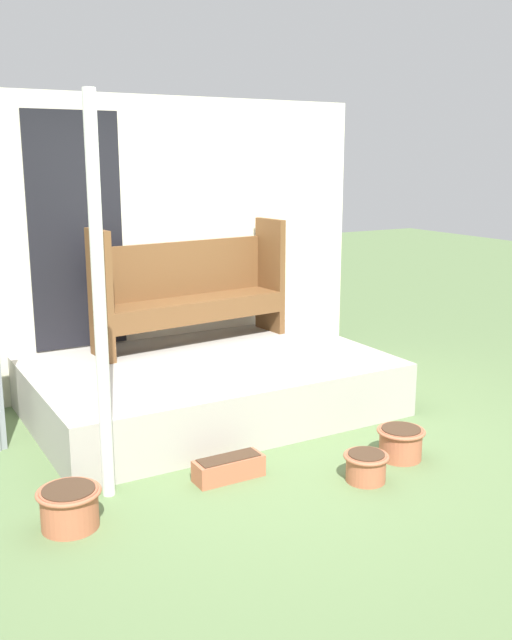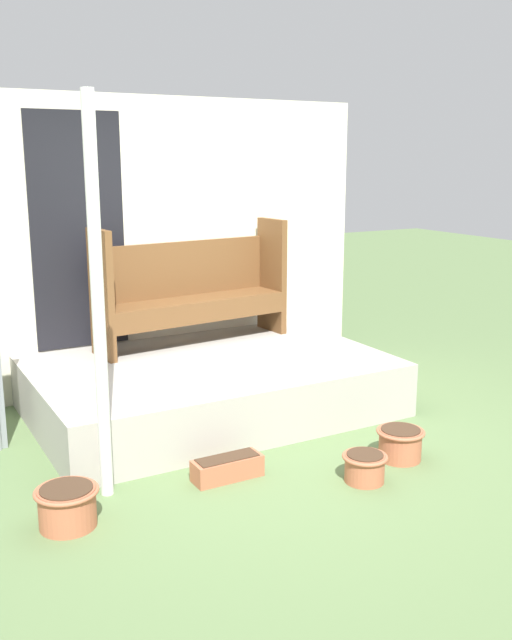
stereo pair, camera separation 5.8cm
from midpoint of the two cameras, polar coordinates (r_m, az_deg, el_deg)
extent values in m
plane|color=#5B7547|center=(5.28, 1.21, -10.20)|extent=(24.00, 24.00, 0.00)
cube|color=#A8A399|center=(5.94, -4.05, -5.28)|extent=(2.83, 1.87, 0.44)
cube|color=beige|center=(6.58, -7.88, 6.05)|extent=(4.03, 0.06, 2.60)
cube|color=black|center=(6.28, -14.44, 6.83)|extent=(0.80, 0.02, 2.00)
cylinder|color=white|center=(4.32, -12.78, 1.26)|extent=(0.08, 0.08, 2.45)
cube|color=brown|center=(5.95, -12.62, 1.96)|extent=(0.10, 0.40, 1.07)
cube|color=brown|center=(6.77, 0.89, 3.60)|extent=(0.10, 0.40, 1.07)
cube|color=brown|center=(6.34, -5.40, 1.54)|extent=(1.68, 0.55, 0.04)
cube|color=brown|center=(6.20, -4.53, 0.42)|extent=(1.65, 0.18, 0.15)
cube|color=brown|center=(6.45, -6.25, 4.10)|extent=(1.65, 0.19, 0.49)
cylinder|color=#B26042|center=(4.35, -15.06, -14.36)|extent=(0.33, 0.33, 0.23)
torus|color=#B26042|center=(4.30, -15.15, -13.14)|extent=(0.37, 0.37, 0.02)
cylinder|color=#422D1E|center=(4.29, -15.16, -12.95)|extent=(0.30, 0.30, 0.01)
cylinder|color=#B26042|center=(4.80, 8.44, -11.60)|extent=(0.26, 0.26, 0.18)
torus|color=#B26042|center=(4.77, 8.47, -10.73)|extent=(0.30, 0.30, 0.02)
cylinder|color=#422D1E|center=(4.77, 8.47, -10.55)|extent=(0.24, 0.24, 0.01)
cylinder|color=#B26042|center=(5.17, 11.17, -9.69)|extent=(0.30, 0.30, 0.22)
torus|color=#B26042|center=(5.13, 11.21, -8.70)|extent=(0.34, 0.34, 0.02)
cylinder|color=#422D1E|center=(5.13, 11.22, -8.54)|extent=(0.27, 0.27, 0.01)
cube|color=#B26042|center=(4.80, -2.55, -11.77)|extent=(0.47, 0.17, 0.14)
cube|color=#422D1E|center=(4.76, -2.56, -10.95)|extent=(0.41, 0.15, 0.01)
camera|label=1|loc=(0.03, -90.31, -0.07)|focal=40.00mm
camera|label=2|loc=(0.03, 89.69, 0.07)|focal=40.00mm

